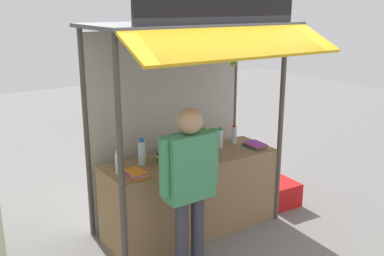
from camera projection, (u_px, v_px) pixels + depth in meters
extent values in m
plane|color=slate|center=(192.00, 229.00, 5.35)|extent=(20.00, 20.00, 0.00)
cube|color=olive|center=(192.00, 194.00, 5.23)|extent=(2.08, 0.69, 0.92)
cylinder|color=#4C4742|center=(120.00, 160.00, 4.20)|extent=(0.06, 0.06, 2.39)
cylinder|color=#4C4742|center=(280.00, 127.00, 5.30)|extent=(0.06, 0.06, 2.39)
cylinder|color=#4C4742|center=(87.00, 137.00, 4.91)|extent=(0.06, 0.06, 2.39)
cylinder|color=#4C4742|center=(234.00, 113.00, 6.02)|extent=(0.06, 0.06, 2.39)
cube|color=#B7B2A8|center=(168.00, 126.00, 5.47)|extent=(2.04, 0.04, 2.34)
cube|color=#3F3F44|center=(192.00, 24.00, 4.70)|extent=(2.28, 1.09, 0.04)
cube|color=gold|center=(239.00, 43.00, 4.10)|extent=(2.24, 0.51, 0.26)
cube|color=black|center=(220.00, 5.00, 4.25)|extent=(1.87, 0.04, 0.35)
cylinder|color=#59544C|center=(217.00, 36.00, 4.37)|extent=(1.98, 0.02, 0.02)
cylinder|color=silver|center=(181.00, 147.00, 5.05)|extent=(0.08, 0.08, 0.26)
cylinder|color=#198C33|center=(181.00, 135.00, 5.01)|extent=(0.05, 0.05, 0.03)
cylinder|color=silver|center=(207.00, 139.00, 5.38)|extent=(0.07, 0.07, 0.23)
cylinder|color=white|center=(207.00, 129.00, 5.35)|extent=(0.05, 0.05, 0.03)
cylinder|color=silver|center=(118.00, 163.00, 4.60)|extent=(0.07, 0.07, 0.22)
cylinder|color=white|center=(118.00, 152.00, 4.56)|extent=(0.05, 0.05, 0.03)
cylinder|color=silver|center=(220.00, 139.00, 5.41)|extent=(0.07, 0.07, 0.23)
cylinder|color=#198C33|center=(220.00, 129.00, 5.38)|extent=(0.05, 0.05, 0.03)
cylinder|color=silver|center=(142.00, 153.00, 4.84)|extent=(0.08, 0.08, 0.26)
cylinder|color=blue|center=(141.00, 140.00, 4.80)|extent=(0.05, 0.05, 0.04)
cylinder|color=silver|center=(234.00, 135.00, 5.59)|extent=(0.07, 0.07, 0.21)
cylinder|color=red|center=(234.00, 126.00, 5.55)|extent=(0.04, 0.04, 0.03)
cube|color=green|center=(166.00, 163.00, 4.91)|extent=(0.17, 0.23, 0.01)
cube|color=red|center=(167.00, 162.00, 4.90)|extent=(0.19, 0.24, 0.01)
cube|color=orange|center=(168.00, 161.00, 4.89)|extent=(0.19, 0.24, 0.01)
cube|color=red|center=(168.00, 160.00, 4.89)|extent=(0.19, 0.24, 0.01)
cube|color=green|center=(167.00, 159.00, 4.89)|extent=(0.19, 0.24, 0.01)
cube|color=orange|center=(168.00, 158.00, 4.88)|extent=(0.17, 0.22, 0.01)
cube|color=white|center=(168.00, 157.00, 4.88)|extent=(0.19, 0.24, 0.01)
cube|color=orange|center=(167.00, 156.00, 4.88)|extent=(0.19, 0.24, 0.01)
cube|color=black|center=(168.00, 155.00, 4.88)|extent=(0.19, 0.24, 0.01)
cube|color=black|center=(198.00, 156.00, 5.13)|extent=(0.21, 0.27, 0.01)
cube|color=white|center=(197.00, 155.00, 5.12)|extent=(0.21, 0.27, 0.01)
cube|color=red|center=(198.00, 155.00, 5.12)|extent=(0.22, 0.27, 0.01)
cube|color=black|center=(197.00, 154.00, 5.12)|extent=(0.20, 0.26, 0.01)
cube|color=black|center=(198.00, 152.00, 5.12)|extent=(0.22, 0.27, 0.01)
cube|color=purple|center=(197.00, 152.00, 5.11)|extent=(0.22, 0.28, 0.01)
cube|color=red|center=(198.00, 151.00, 5.11)|extent=(0.20, 0.26, 0.01)
cube|color=yellow|center=(198.00, 150.00, 5.10)|extent=(0.21, 0.27, 0.01)
cube|color=white|center=(198.00, 149.00, 5.11)|extent=(0.22, 0.27, 0.01)
cube|color=orange|center=(136.00, 176.00, 4.54)|extent=(0.20, 0.26, 0.01)
cube|color=orange|center=(136.00, 175.00, 4.54)|extent=(0.18, 0.26, 0.01)
cube|color=purple|center=(135.00, 174.00, 4.53)|extent=(0.18, 0.26, 0.01)
cube|color=yellow|center=(136.00, 173.00, 4.53)|extent=(0.19, 0.26, 0.01)
cube|color=purple|center=(136.00, 172.00, 4.53)|extent=(0.19, 0.26, 0.01)
cube|color=orange|center=(135.00, 171.00, 4.52)|extent=(0.19, 0.26, 0.01)
cube|color=green|center=(254.00, 147.00, 5.47)|extent=(0.18, 0.27, 0.01)
cube|color=blue|center=(255.00, 146.00, 5.45)|extent=(0.20, 0.28, 0.01)
cube|color=orange|center=(255.00, 146.00, 5.46)|extent=(0.18, 0.26, 0.01)
cube|color=black|center=(255.00, 145.00, 5.45)|extent=(0.18, 0.27, 0.01)
cube|color=orange|center=(255.00, 144.00, 5.45)|extent=(0.18, 0.27, 0.01)
cube|color=purple|center=(256.00, 143.00, 5.45)|extent=(0.19, 0.27, 0.01)
cylinder|color=#332D23|center=(200.00, 43.00, 4.27)|extent=(0.01, 0.01, 0.08)
cylinder|color=olive|center=(200.00, 49.00, 4.29)|extent=(0.04, 0.04, 0.04)
ellipsoid|color=yellow|center=(201.00, 57.00, 4.32)|extent=(0.03, 0.06, 0.14)
ellipsoid|color=yellow|center=(199.00, 56.00, 4.33)|extent=(0.07, 0.05, 0.14)
ellipsoid|color=yellow|center=(198.00, 57.00, 4.31)|extent=(0.05, 0.06, 0.14)
ellipsoid|color=yellow|center=(199.00, 57.00, 4.29)|extent=(0.05, 0.06, 0.14)
ellipsoid|color=yellow|center=(201.00, 57.00, 4.30)|extent=(0.07, 0.05, 0.14)
cylinder|color=#332D23|center=(235.00, 42.00, 4.51)|extent=(0.01, 0.01, 0.10)
cylinder|color=olive|center=(234.00, 49.00, 4.52)|extent=(0.04, 0.04, 0.04)
ellipsoid|color=#6DA034|center=(236.00, 58.00, 4.56)|extent=(0.03, 0.08, 0.17)
ellipsoid|color=#6DA034|center=(233.00, 58.00, 4.57)|extent=(0.08, 0.05, 0.17)
ellipsoid|color=#6DA034|center=(232.00, 58.00, 4.55)|extent=(0.05, 0.06, 0.17)
ellipsoid|color=#6DA034|center=(233.00, 59.00, 4.53)|extent=(0.05, 0.06, 0.17)
ellipsoid|color=#6DA034|center=(236.00, 58.00, 4.53)|extent=(0.07, 0.04, 0.17)
cylinder|color=#383842|center=(182.00, 239.00, 4.33)|extent=(0.13, 0.13, 0.82)
cylinder|color=#383842|center=(198.00, 234.00, 4.43)|extent=(0.13, 0.13, 0.82)
cube|color=#3F8C59|center=(190.00, 167.00, 4.18)|extent=(0.49, 0.22, 0.65)
cylinder|color=#3F8C59|center=(165.00, 168.00, 4.02)|extent=(0.10, 0.10, 0.55)
cylinder|color=#3F8C59|center=(213.00, 157.00, 4.31)|extent=(0.10, 0.10, 0.55)
sphere|color=tan|center=(190.00, 121.00, 4.06)|extent=(0.24, 0.24, 0.24)
cube|color=red|center=(279.00, 193.00, 5.98)|extent=(0.47, 0.47, 0.31)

